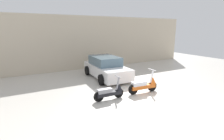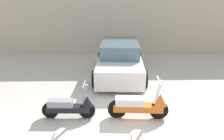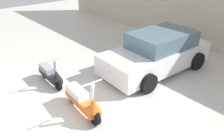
% 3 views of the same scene
% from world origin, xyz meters
% --- Properties ---
extents(ground_plane, '(28.00, 28.00, 0.00)m').
position_xyz_m(ground_plane, '(0.00, 0.00, 0.00)').
color(ground_plane, beige).
extents(wall_back, '(19.60, 0.12, 4.06)m').
position_xyz_m(wall_back, '(0.00, 7.22, 2.03)').
color(wall_back, beige).
rests_on(wall_back, ground_plane).
extents(scooter_front_left, '(1.44, 0.52, 1.01)m').
position_xyz_m(scooter_front_left, '(-1.42, 0.71, 0.36)').
color(scooter_front_left, black).
rests_on(scooter_front_left, ground_plane).
extents(scooter_front_right, '(1.62, 0.58, 1.13)m').
position_xyz_m(scooter_front_right, '(0.46, 0.66, 0.40)').
color(scooter_front_right, black).
rests_on(scooter_front_right, ground_plane).
extents(car_rear_left, '(2.10, 4.09, 1.36)m').
position_xyz_m(car_rear_left, '(0.08, 4.02, 0.65)').
color(car_rear_left, white).
rests_on(car_rear_left, ground_plane).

